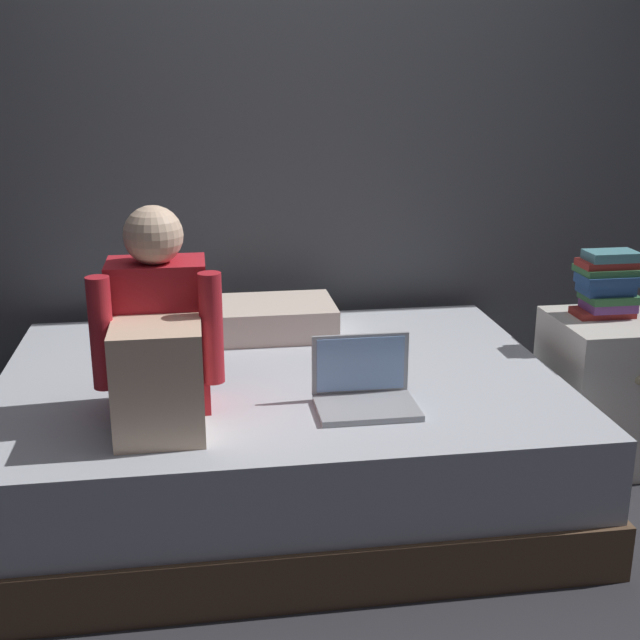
# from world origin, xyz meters

# --- Properties ---
(ground_plane) EXTENTS (8.00, 8.00, 0.00)m
(ground_plane) POSITION_xyz_m (0.00, 0.00, 0.00)
(ground_plane) COLOR #2D2D33
(wall_back) EXTENTS (5.60, 0.10, 2.70)m
(wall_back) POSITION_xyz_m (0.00, 1.20, 1.35)
(wall_back) COLOR #4C4F54
(wall_back) RESTS_ON ground_plane
(bed) EXTENTS (2.00, 1.50, 0.46)m
(bed) POSITION_xyz_m (-0.20, 0.30, 0.23)
(bed) COLOR brown
(bed) RESTS_ON ground_plane
(nightstand) EXTENTS (0.44, 0.46, 0.59)m
(nightstand) POSITION_xyz_m (1.10, 0.35, 0.29)
(nightstand) COLOR beige
(nightstand) RESTS_ON ground_plane
(person_sitting) EXTENTS (0.39, 0.44, 0.66)m
(person_sitting) POSITION_xyz_m (-0.60, -0.04, 0.72)
(person_sitting) COLOR #B21E28
(person_sitting) RESTS_ON bed
(laptop) EXTENTS (0.32, 0.23, 0.22)m
(laptop) POSITION_xyz_m (0.04, -0.05, 0.52)
(laptop) COLOR #9EA0A5
(laptop) RESTS_ON bed
(pillow) EXTENTS (0.56, 0.36, 0.13)m
(pillow) POSITION_xyz_m (-0.21, 0.75, 0.53)
(pillow) COLOR beige
(pillow) RESTS_ON bed
(book_stack) EXTENTS (0.23, 0.16, 0.26)m
(book_stack) POSITION_xyz_m (1.08, 0.40, 0.72)
(book_stack) COLOR #9E2D28
(book_stack) RESTS_ON nightstand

